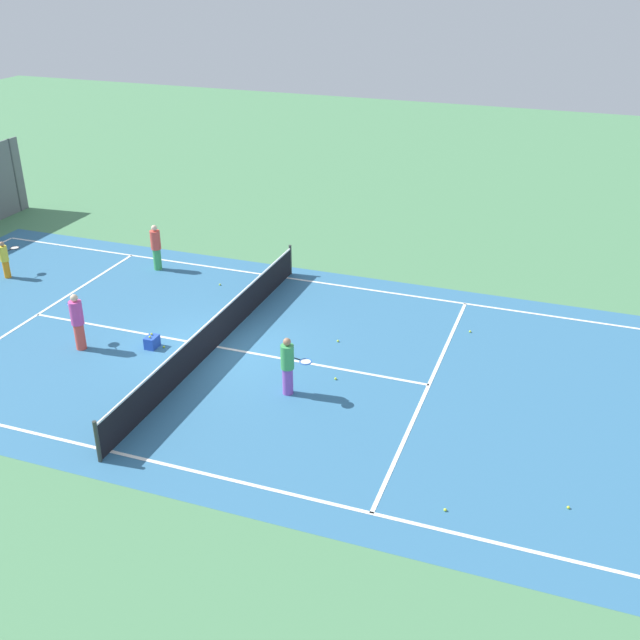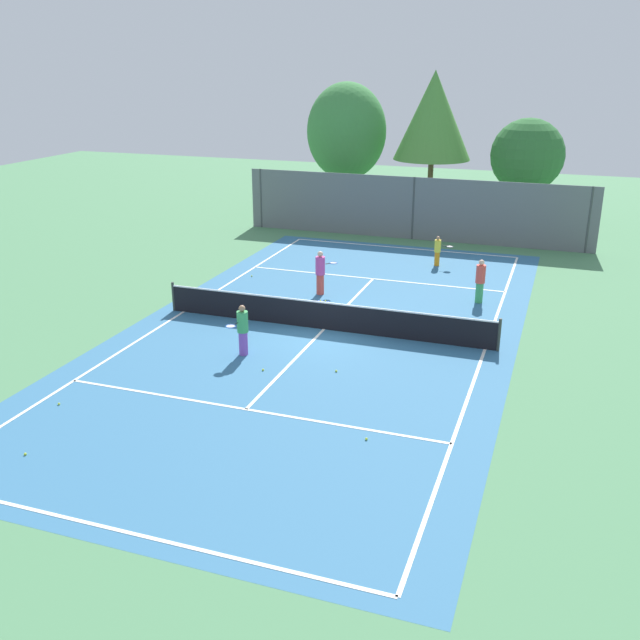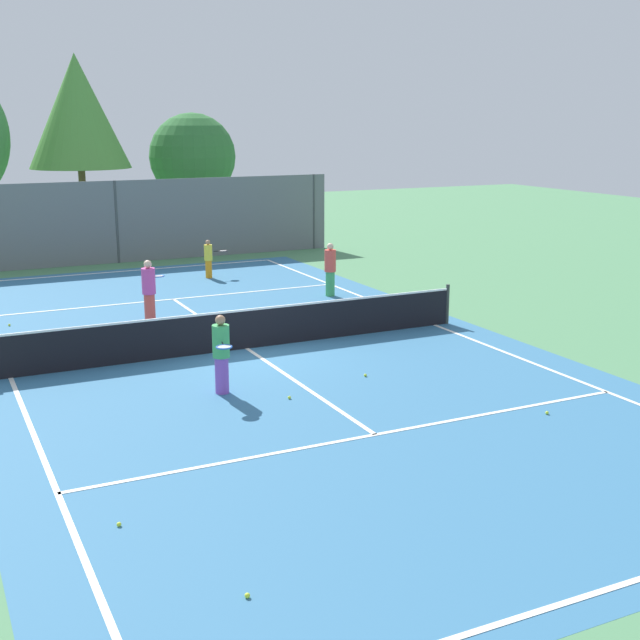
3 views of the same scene
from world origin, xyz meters
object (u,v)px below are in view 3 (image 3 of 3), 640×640
(ball_crate, at_px, (198,329))
(tennis_ball_6, at_px, (365,375))
(tennis_ball_0, at_px, (9,325))
(player_3, at_px, (330,269))
(tennis_ball_7, at_px, (356,315))
(tennis_ball_9, at_px, (547,413))
(player_2, at_px, (221,353))
(tennis_ball_2, at_px, (289,397))
(tennis_ball_1, at_px, (41,371))
(tennis_ball_8, at_px, (309,330))
(tennis_ball_3, at_px, (119,524))
(tennis_ball_5, at_px, (247,596))
(tennis_ball_4, at_px, (206,337))
(player_0, at_px, (149,291))
(player_1, at_px, (209,258))

(ball_crate, xyz_separation_m, tennis_ball_6, (2.19, -5.05, -0.15))
(ball_crate, relative_size, tennis_ball_0, 6.72)
(player_3, height_order, tennis_ball_7, player_3)
(tennis_ball_0, xyz_separation_m, tennis_ball_9, (8.50, -11.88, 0.00))
(player_2, xyz_separation_m, player_3, (6.34, 7.70, 0.02))
(tennis_ball_2, relative_size, tennis_ball_7, 1.00)
(tennis_ball_1, bearing_deg, tennis_ball_8, 6.13)
(tennis_ball_3, xyz_separation_m, tennis_ball_5, (0.96, -2.44, 0.00))
(tennis_ball_1, height_order, tennis_ball_9, same)
(tennis_ball_3, height_order, tennis_ball_5, same)
(player_2, bearing_deg, tennis_ball_7, 40.37)
(tennis_ball_2, xyz_separation_m, tennis_ball_4, (0.01, 5.36, 0.00))
(tennis_ball_3, bearing_deg, tennis_ball_4, 65.04)
(ball_crate, relative_size, tennis_ball_6, 6.72)
(tennis_ball_1, height_order, tennis_ball_6, same)
(player_2, distance_m, tennis_ball_7, 7.63)
(tennis_ball_0, distance_m, tennis_ball_2, 9.94)
(tennis_ball_6, bearing_deg, player_2, 174.51)
(tennis_ball_1, bearing_deg, tennis_ball_2, -43.78)
(player_0, bearing_deg, tennis_ball_6, -67.11)
(tennis_ball_1, bearing_deg, player_2, -44.65)
(player_2, distance_m, ball_crate, 4.89)
(tennis_ball_5, distance_m, tennis_ball_9, 8.15)
(ball_crate, distance_m, tennis_ball_9, 9.61)
(player_0, xyz_separation_m, tennis_ball_4, (0.85, -2.27, -0.87))
(ball_crate, relative_size, tennis_ball_5, 6.72)
(tennis_ball_2, distance_m, tennis_ball_7, 7.51)
(player_1, bearing_deg, tennis_ball_0, -148.55)
(player_0, relative_size, tennis_ball_7, 26.56)
(ball_crate, height_order, tennis_ball_9, ball_crate)
(player_1, xyz_separation_m, tennis_ball_3, (-7.08, -17.22, -0.67))
(tennis_ball_3, bearing_deg, tennis_ball_7, 47.36)
(tennis_ball_1, xyz_separation_m, tennis_ball_7, (8.95, 1.78, 0.00))
(tennis_ball_6, height_order, tennis_ball_7, same)
(tennis_ball_5, height_order, tennis_ball_9, same)
(tennis_ball_5, relative_size, tennis_ball_6, 1.00)
(tennis_ball_1, height_order, tennis_ball_4, same)
(tennis_ball_1, bearing_deg, tennis_ball_0, 91.94)
(player_0, xyz_separation_m, tennis_ball_2, (0.84, -7.63, -0.87))
(tennis_ball_3, bearing_deg, tennis_ball_2, 42.21)
(tennis_ball_3, bearing_deg, tennis_ball_5, -68.40)
(tennis_ball_5, relative_size, tennis_ball_8, 1.00)
(player_2, height_order, player_3, player_3)
(tennis_ball_1, distance_m, tennis_ball_9, 10.92)
(player_0, xyz_separation_m, player_3, (6.09, 1.03, -0.03))
(tennis_ball_5, relative_size, tennis_ball_7, 1.00)
(player_3, distance_m, tennis_ball_2, 10.16)
(player_0, xyz_separation_m, tennis_ball_5, (-2.50, -13.97, -0.87))
(player_3, relative_size, tennis_ball_0, 25.72)
(tennis_ball_4, bearing_deg, tennis_ball_7, 6.12)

